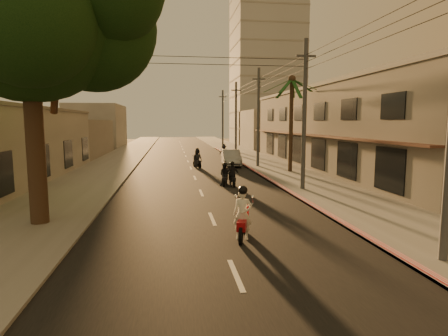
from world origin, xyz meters
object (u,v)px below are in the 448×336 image
Objects in this scene: palm_tree at (292,85)px; scooter_far_b at (224,152)px; scooter_red at (243,216)px; broadleaf_tree at (39,8)px; scooter_mid_a at (225,175)px; scooter_mid_b at (232,175)px; parked_car at (231,158)px; scooter_far_a at (197,159)px.

scooter_far_b is at bearing 107.13° from palm_tree.
broadleaf_tree is at bearing 174.18° from scooter_red.
palm_tree is 5.23× the size of scooter_mid_a.
scooter_red is 29.45m from scooter_far_b.
scooter_mid_b is (-5.81, -5.90, -6.42)m from palm_tree.
scooter_far_b is (-3.80, 12.33, -6.38)m from palm_tree.
scooter_red reaches higher than scooter_far_b.
parked_car is (1.71, 11.17, 0.03)m from scooter_mid_b.
scooter_far_a is at bearing 95.61° from scooter_mid_b.
scooter_far_b is 7.07m from parked_car.
palm_tree reaches higher than parked_car.
scooter_mid_a is at bearing -100.91° from scooter_far_a.
broadleaf_tree reaches higher than scooter_mid_a.
parked_car is at bearing 98.69° from scooter_red.
scooter_far_a is at bearing -159.28° from parked_car.
broadleaf_tree reaches higher than palm_tree.
scooter_far_b is at bearing 98.26° from scooter_mid_a.
scooter_far_a is at bearing -112.47° from scooter_far_b.
broadleaf_tree reaches higher than scooter_far_b.
scooter_mid_b is 11.29m from parked_car.
palm_tree is 14.39m from scooter_far_b.
scooter_red is at bearing -78.90° from scooter_mid_a.
scooter_mid_a is 0.49m from scooter_mid_b.
scooter_mid_b is (0.45, -0.21, 0.02)m from scooter_mid_a.
palm_tree is 4.91× the size of scooter_mid_b.
broadleaf_tree is 2.55× the size of parked_car.
palm_tree is at bearing -71.39° from scooter_far_b.
parked_car is (10.51, 19.12, -7.71)m from broadleaf_tree.
palm_tree reaches higher than scooter_mid_b.
scooter_far_a is at bearing 107.12° from scooter_red.
palm_tree is at bearing -48.29° from parked_car.
scooter_red is (7.39, -3.06, -7.61)m from broadleaf_tree.
palm_tree is 9.24m from parked_car.
scooter_red is 11.11m from scooter_mid_b.
broadleaf_tree is 6.63× the size of scooter_far_a.
broadleaf_tree is at bearing -136.52° from palm_tree.
broadleaf_tree is 14.17m from scooter_mid_b.
scooter_red reaches higher than scooter_far_a.
scooter_mid_a is at bearing 101.77° from scooter_red.
scooter_far_b is at bearing 100.02° from scooter_red.
scooter_mid_b is at bearing -134.56° from palm_tree.
scooter_far_a is 0.38× the size of parked_car.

